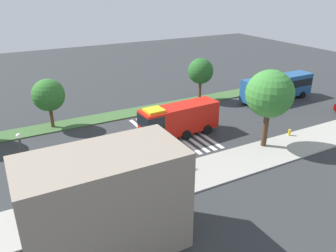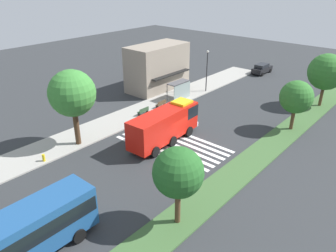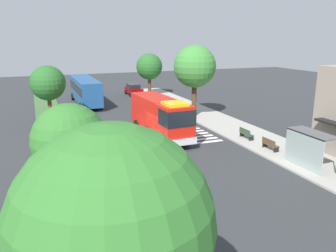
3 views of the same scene
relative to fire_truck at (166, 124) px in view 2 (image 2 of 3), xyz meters
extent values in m
plane|color=#2D3033|center=(0.96, -1.06, -2.07)|extent=(120.00, 120.00, 0.00)
cube|color=#9E9B93|center=(0.96, 7.79, -2.00)|extent=(60.00, 4.73, 0.14)
cube|color=#3D6033|center=(0.96, -9.04, -2.00)|extent=(60.00, 3.00, 0.14)
cube|color=silver|center=(-2.77, -1.06, -2.07)|extent=(0.45, 11.67, 0.01)
cube|color=silver|center=(-1.87, -1.06, -2.07)|extent=(0.45, 11.67, 0.01)
cube|color=silver|center=(-0.97, -1.06, -2.07)|extent=(0.45, 11.67, 0.01)
cube|color=silver|center=(-0.07, -1.06, -2.07)|extent=(0.45, 11.67, 0.01)
cube|color=silver|center=(0.83, -1.06, -2.07)|extent=(0.45, 11.67, 0.01)
cube|color=silver|center=(1.73, -1.06, -2.07)|extent=(0.45, 11.67, 0.01)
cube|color=silver|center=(2.63, -1.06, -2.07)|extent=(0.45, 11.67, 0.01)
cube|color=red|center=(2.81, 0.14, -0.03)|extent=(2.82, 2.62, 2.99)
cube|color=red|center=(-1.69, -0.08, -0.01)|extent=(6.41, 2.79, 3.01)
cube|color=black|center=(3.21, 0.16, 0.57)|extent=(2.06, 2.60, 1.32)
cube|color=silver|center=(4.25, 0.21, -1.27)|extent=(0.36, 2.50, 0.50)
cube|color=yellow|center=(2.81, 0.14, 1.59)|extent=(1.97, 1.83, 0.24)
cylinder|color=black|center=(2.48, 1.37, -1.52)|extent=(1.11, 0.35, 1.10)
cylinder|color=black|center=(2.60, -1.12, -1.52)|extent=(1.11, 0.35, 1.10)
cylinder|color=black|center=(-3.32, 1.08, -1.52)|extent=(1.11, 0.35, 1.10)
cylinder|color=black|center=(-3.20, -1.40, -1.52)|extent=(1.11, 0.35, 1.10)
cylinder|color=black|center=(-0.49, 1.22, -1.52)|extent=(1.11, 0.35, 1.10)
cylinder|color=black|center=(-0.37, -1.26, -1.52)|extent=(1.11, 0.35, 1.10)
cube|color=black|center=(30.76, 4.22, -1.34)|extent=(4.72, 1.86, 0.82)
cube|color=black|center=(30.52, 4.23, -0.64)|extent=(2.65, 1.62, 0.60)
cylinder|color=black|center=(32.32, 5.12, -1.75)|extent=(0.64, 0.23, 0.64)
cylinder|color=black|center=(32.30, 3.30, -1.75)|extent=(0.64, 0.23, 0.64)
cylinder|color=black|center=(29.21, 5.15, -1.75)|extent=(0.64, 0.23, 0.64)
cylinder|color=black|center=(29.20, 3.33, -1.75)|extent=(0.64, 0.23, 0.64)
cube|color=navy|center=(-18.83, -3.98, -0.07)|extent=(11.61, 2.64, 3.00)
cube|color=black|center=(-18.83, -3.98, 0.29)|extent=(11.38, 2.69, 1.08)
cylinder|color=black|center=(-14.76, -5.22, -1.57)|extent=(1.00, 0.31, 1.00)
cylinder|color=black|center=(-14.78, -2.67, -1.57)|extent=(1.00, 0.31, 1.00)
cube|color=#4C4C51|center=(10.69, 7.08, 0.47)|extent=(3.50, 1.40, 0.12)
cube|color=#8C9E99|center=(10.69, 6.42, -0.73)|extent=(3.50, 0.08, 2.40)
cylinder|color=#333338|center=(8.99, 7.73, -0.73)|extent=(0.08, 0.08, 2.40)
cylinder|color=#333338|center=(12.39, 7.73, -0.73)|extent=(0.08, 0.08, 2.40)
cube|color=#4C3823|center=(6.69, 6.84, -1.52)|extent=(1.60, 0.50, 0.08)
cube|color=#4C3823|center=(6.69, 6.62, -1.26)|extent=(1.60, 0.06, 0.45)
cube|color=black|center=(5.97, 6.84, -1.75)|extent=(0.08, 0.45, 0.37)
cube|color=black|center=(7.41, 6.84, -1.75)|extent=(0.08, 0.45, 0.37)
cube|color=#2D472D|center=(3.33, 6.84, -1.52)|extent=(1.60, 0.50, 0.08)
cube|color=#2D472D|center=(3.33, 6.62, -1.26)|extent=(1.60, 0.06, 0.45)
cube|color=black|center=(2.61, 6.84, -1.75)|extent=(0.08, 0.45, 0.37)
cube|color=black|center=(4.05, 6.84, -1.75)|extent=(0.08, 0.45, 0.37)
cylinder|color=#2D2D30|center=(15.96, 6.02, 0.96)|extent=(0.16, 0.16, 5.79)
sphere|color=white|center=(15.96, 6.02, 4.03)|extent=(0.36, 0.36, 0.36)
cube|color=gray|center=(12.27, 12.57, 1.32)|extent=(9.66, 4.83, 6.79)
cube|color=black|center=(12.27, 9.75, 0.73)|extent=(7.73, 0.80, 0.16)
cylinder|color=#47301E|center=(-6.68, 6.42, 0.05)|extent=(0.56, 0.56, 3.96)
sphere|color=#387F33|center=(-6.68, 6.42, 3.67)|extent=(4.70, 4.70, 4.70)
cylinder|color=#513823|center=(-8.99, -9.04, -0.45)|extent=(0.41, 0.41, 2.96)
sphere|color=#235B23|center=(-8.99, -9.04, 2.28)|extent=(3.56, 3.56, 3.56)
cylinder|color=#513823|center=(11.56, -9.04, -0.63)|extent=(0.40, 0.40, 2.60)
sphere|color=#2D6B28|center=(11.56, -9.04, 1.96)|extent=(3.68, 3.68, 3.68)
cylinder|color=#513823|center=(21.25, -9.04, -0.43)|extent=(0.41, 0.41, 3.01)
sphere|color=#2D6B28|center=(21.25, -9.04, 2.73)|extent=(4.72, 4.72, 4.72)
cylinder|color=gold|center=(-10.96, 5.92, -1.58)|extent=(0.28, 0.28, 0.70)
camera|label=1|loc=(16.85, 28.97, 13.64)|focal=35.69mm
camera|label=2|loc=(-23.41, -20.73, 14.52)|focal=34.99mm
camera|label=3|loc=(28.21, -10.42, 6.85)|focal=36.86mm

